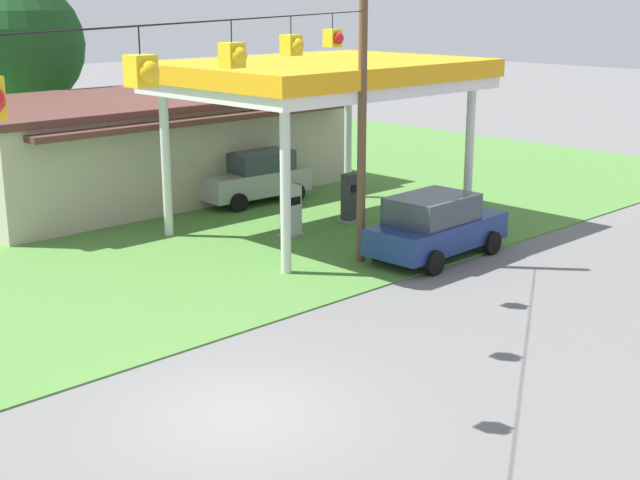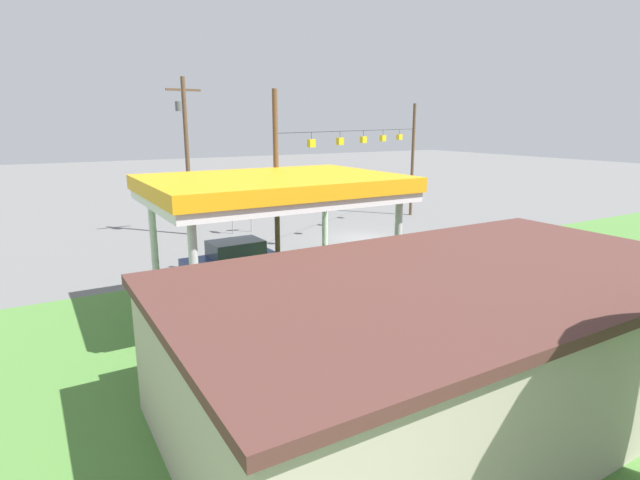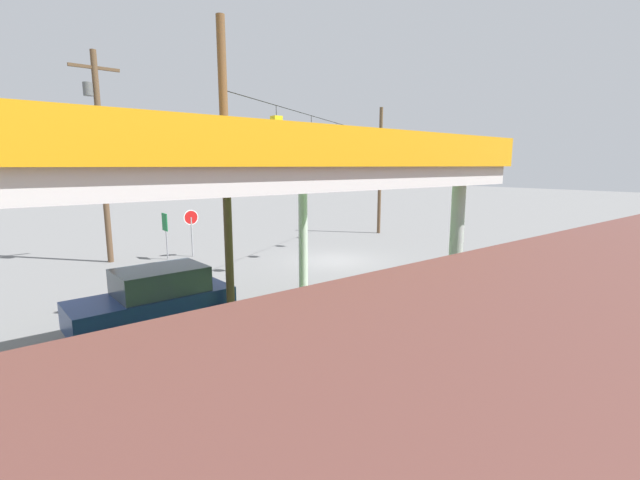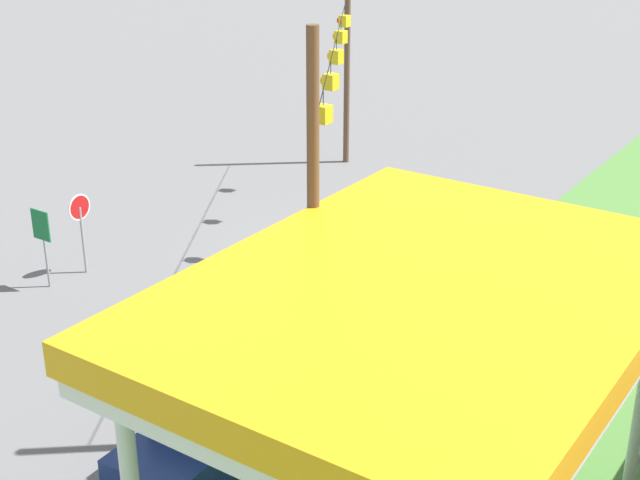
{
  "view_description": "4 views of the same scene",
  "coord_description": "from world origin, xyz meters",
  "px_view_note": "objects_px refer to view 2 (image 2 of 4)",
  "views": [
    {
      "loc": [
        -9.08,
        -11.37,
        7.17
      ],
      "look_at": [
        2.07,
        0.11,
        2.8
      ],
      "focal_mm": 50.0,
      "sensor_mm": 36.0,
      "label": 1
    },
    {
      "loc": [
        18.27,
        25.62,
        7.28
      ],
      "look_at": [
        5.45,
        3.95,
        1.36
      ],
      "focal_mm": 28.0,
      "sensor_mm": 36.0,
      "label": 2
    },
    {
      "loc": [
        13.92,
        16.2,
        4.78
      ],
      "look_at": [
        2.02,
        1.27,
        1.46
      ],
      "focal_mm": 24.0,
      "sensor_mm": 36.0,
      "label": 3
    },
    {
      "loc": [
        21.53,
        14.14,
        11.32
      ],
      "look_at": [
        2.11,
        0.87,
        1.46
      ],
      "focal_mm": 50.0,
      "sensor_mm": 36.0,
      "label": 4
    }
  ],
  "objects_px": {
    "fuel_pump_near": "(304,284)",
    "car_at_pumps_front": "(233,260)",
    "stop_sign_roadside": "(251,206)",
    "gas_station_canopy": "(273,189)",
    "utility_pole_main": "(186,149)",
    "route_sign": "(232,209)",
    "fuel_pump_far": "(244,295)",
    "car_at_pumps_rear": "(309,330)",
    "gas_station_store": "(453,338)"
  },
  "relations": [
    {
      "from": "car_at_pumps_front",
      "to": "utility_pole_main",
      "type": "xyz_separation_m",
      "value": [
        -1.12,
        -10.66,
        4.7
      ]
    },
    {
      "from": "gas_station_canopy",
      "to": "route_sign",
      "type": "bearing_deg",
      "value": -104.16
    },
    {
      "from": "gas_station_canopy",
      "to": "car_at_pumps_front",
      "type": "relative_size",
      "value": 2.07
    },
    {
      "from": "gas_station_canopy",
      "to": "car_at_pumps_front",
      "type": "bearing_deg",
      "value": -89.37
    },
    {
      "from": "stop_sign_roadside",
      "to": "utility_pole_main",
      "type": "distance_m",
      "value": 5.55
    },
    {
      "from": "gas_station_canopy",
      "to": "route_sign",
      "type": "distance_m",
      "value": 14.78
    },
    {
      "from": "car_at_pumps_front",
      "to": "car_at_pumps_rear",
      "type": "relative_size",
      "value": 1.07
    },
    {
      "from": "car_at_pumps_front",
      "to": "fuel_pump_far",
      "type": "bearing_deg",
      "value": 72.16
    },
    {
      "from": "gas_station_store",
      "to": "utility_pole_main",
      "type": "height_order",
      "value": "utility_pole_main"
    },
    {
      "from": "gas_station_store",
      "to": "route_sign",
      "type": "xyz_separation_m",
      "value": [
        -2.55,
        -22.7,
        -0.14
      ]
    },
    {
      "from": "gas_station_store",
      "to": "stop_sign_roadside",
      "type": "bearing_deg",
      "value": -99.76
    },
    {
      "from": "gas_station_store",
      "to": "fuel_pump_far",
      "type": "distance_m",
      "value": 9.05
    },
    {
      "from": "fuel_pump_far",
      "to": "route_sign",
      "type": "bearing_deg",
      "value": -109.14
    },
    {
      "from": "utility_pole_main",
      "to": "car_at_pumps_rear",
      "type": "bearing_deg",
      "value": 84.09
    },
    {
      "from": "gas_station_canopy",
      "to": "stop_sign_roadside",
      "type": "relative_size",
      "value": 3.75
    },
    {
      "from": "utility_pole_main",
      "to": "gas_station_canopy",
      "type": "bearing_deg",
      "value": 85.99
    },
    {
      "from": "car_at_pumps_rear",
      "to": "route_sign",
      "type": "relative_size",
      "value": 1.77
    },
    {
      "from": "gas_station_canopy",
      "to": "car_at_pumps_rear",
      "type": "height_order",
      "value": "gas_station_canopy"
    },
    {
      "from": "gas_station_canopy",
      "to": "car_at_pumps_front",
      "type": "xyz_separation_m",
      "value": [
        0.05,
        -4.55,
        -3.87
      ]
    },
    {
      "from": "car_at_pumps_front",
      "to": "utility_pole_main",
      "type": "relative_size",
      "value": 0.45
    },
    {
      "from": "fuel_pump_near",
      "to": "car_at_pumps_front",
      "type": "bearing_deg",
      "value": -73.11
    },
    {
      "from": "stop_sign_roadside",
      "to": "car_at_pumps_rear",
      "type": "bearing_deg",
      "value": -107.59
    },
    {
      "from": "gas_station_store",
      "to": "utility_pole_main",
      "type": "distance_m",
      "value": 24.19
    },
    {
      "from": "route_sign",
      "to": "stop_sign_roadside",
      "type": "bearing_deg",
      "value": 174.92
    },
    {
      "from": "gas_station_store",
      "to": "car_at_pumps_front",
      "type": "height_order",
      "value": "gas_station_store"
    },
    {
      "from": "fuel_pump_far",
      "to": "route_sign",
      "type": "relative_size",
      "value": 0.68
    },
    {
      "from": "gas_station_canopy",
      "to": "stop_sign_roadside",
      "type": "bearing_deg",
      "value": -109.3
    },
    {
      "from": "stop_sign_roadside",
      "to": "utility_pole_main",
      "type": "xyz_separation_m",
      "value": [
        3.8,
        -1.31,
        3.83
      ]
    },
    {
      "from": "fuel_pump_far",
      "to": "car_at_pumps_front",
      "type": "bearing_deg",
      "value": -105.72
    },
    {
      "from": "gas_station_store",
      "to": "stop_sign_roadside",
      "type": "height_order",
      "value": "gas_station_store"
    },
    {
      "from": "utility_pole_main",
      "to": "fuel_pump_far",
      "type": "bearing_deg",
      "value": 81.04
    },
    {
      "from": "car_at_pumps_front",
      "to": "car_at_pumps_rear",
      "type": "xyz_separation_m",
      "value": [
        0.93,
        9.09,
        0.01
      ]
    },
    {
      "from": "fuel_pump_far",
      "to": "car_at_pumps_front",
      "type": "distance_m",
      "value": 4.72
    },
    {
      "from": "car_at_pumps_rear",
      "to": "fuel_pump_near",
      "type": "bearing_deg",
      "value": 66.29
    },
    {
      "from": "fuel_pump_near",
      "to": "car_at_pumps_rear",
      "type": "height_order",
      "value": "car_at_pumps_rear"
    },
    {
      "from": "fuel_pump_near",
      "to": "car_at_pumps_front",
      "type": "distance_m",
      "value": 4.75
    },
    {
      "from": "gas_station_canopy",
      "to": "route_sign",
      "type": "xyz_separation_m",
      "value": [
        -3.54,
        -14.02,
        -3.1
      ]
    },
    {
      "from": "gas_station_canopy",
      "to": "gas_station_store",
      "type": "distance_m",
      "value": 9.23
    },
    {
      "from": "car_at_pumps_rear",
      "to": "stop_sign_roadside",
      "type": "distance_m",
      "value": 19.36
    },
    {
      "from": "gas_station_canopy",
      "to": "utility_pole_main",
      "type": "xyz_separation_m",
      "value": [
        -1.07,
        -15.2,
        0.83
      ]
    },
    {
      "from": "gas_station_canopy",
      "to": "fuel_pump_far",
      "type": "xyz_separation_m",
      "value": [
        1.33,
        -0.0,
        -4.03
      ]
    },
    {
      "from": "stop_sign_roadside",
      "to": "fuel_pump_far",
      "type": "bearing_deg",
      "value": -114.03
    },
    {
      "from": "route_sign",
      "to": "fuel_pump_far",
      "type": "bearing_deg",
      "value": 70.86
    },
    {
      "from": "fuel_pump_near",
      "to": "car_at_pumps_rear",
      "type": "relative_size",
      "value": 0.39
    },
    {
      "from": "fuel_pump_near",
      "to": "stop_sign_roadside",
      "type": "bearing_deg",
      "value": -104.28
    },
    {
      "from": "car_at_pumps_rear",
      "to": "stop_sign_roadside",
      "type": "bearing_deg",
      "value": 75.63
    },
    {
      "from": "gas_station_canopy",
      "to": "fuel_pump_near",
      "type": "xyz_separation_m",
      "value": [
        -1.33,
        -0.0,
        -4.03
      ]
    },
    {
      "from": "stop_sign_roadside",
      "to": "utility_pole_main",
      "type": "bearing_deg",
      "value": 161.04
    },
    {
      "from": "gas_station_store",
      "to": "utility_pole_main",
      "type": "bearing_deg",
      "value": -90.21
    },
    {
      "from": "gas_station_canopy",
      "to": "utility_pole_main",
      "type": "bearing_deg",
      "value": -94.01
    }
  ]
}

